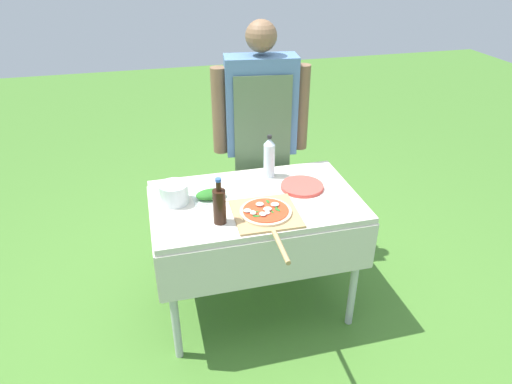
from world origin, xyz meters
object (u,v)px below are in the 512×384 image
at_px(person_cook, 261,129).
at_px(herb_container, 211,195).
at_px(oil_bottle, 219,205).
at_px(water_bottle, 269,157).
at_px(plate_stack, 302,186).
at_px(mixing_tub, 174,193).
at_px(pizza_on_peel, 266,214).
at_px(prep_table, 255,214).

distance_m(person_cook, herb_container, 0.65).
bearing_deg(person_cook, oil_bottle, 68.33).
bearing_deg(oil_bottle, water_bottle, 48.62).
bearing_deg(plate_stack, person_cook, 103.66).
distance_m(person_cook, water_bottle, 0.31).
height_order(herb_container, mixing_tub, mixing_tub).
height_order(pizza_on_peel, herb_container, herb_container).
bearing_deg(pizza_on_peel, plate_stack, 41.81).
bearing_deg(water_bottle, plate_stack, -52.77).
height_order(prep_table, plate_stack, plate_stack).
relative_size(oil_bottle, plate_stack, 1.02).
distance_m(person_cook, plate_stack, 0.53).
distance_m(oil_bottle, water_bottle, 0.57).
height_order(oil_bottle, water_bottle, water_bottle).
height_order(oil_bottle, plate_stack, oil_bottle).
bearing_deg(pizza_on_peel, water_bottle, 73.92).
relative_size(pizza_on_peel, mixing_tub, 3.75).
distance_m(pizza_on_peel, oil_bottle, 0.26).
height_order(water_bottle, mixing_tub, water_bottle).
bearing_deg(pizza_on_peel, prep_table, 94.94).
bearing_deg(water_bottle, person_cook, 85.08).
xyz_separation_m(water_bottle, mixing_tub, (-0.58, -0.17, -0.07)).
relative_size(oil_bottle, water_bottle, 0.95).
bearing_deg(water_bottle, herb_container, -154.23).
xyz_separation_m(prep_table, oil_bottle, (-0.23, -0.19, 0.20)).
distance_m(prep_table, plate_stack, 0.31).
bearing_deg(prep_table, plate_stack, 9.49).
relative_size(person_cook, herb_container, 8.11).
bearing_deg(oil_bottle, pizza_on_peel, -0.59).
xyz_separation_m(pizza_on_peel, plate_stack, (0.28, 0.24, -0.00)).
bearing_deg(person_cook, plate_stack, 110.95).
relative_size(prep_table, mixing_tub, 7.32).
distance_m(oil_bottle, mixing_tub, 0.33).
bearing_deg(pizza_on_peel, herb_container, 137.12).
bearing_deg(mixing_tub, prep_table, -8.95).
height_order(herb_container, plate_stack, herb_container).
height_order(water_bottle, plate_stack, water_bottle).
height_order(oil_bottle, herb_container, oil_bottle).
bearing_deg(mixing_tub, person_cook, 37.82).
xyz_separation_m(person_cook, herb_container, (-0.41, -0.48, -0.16)).
bearing_deg(plate_stack, pizza_on_peel, -139.47).
distance_m(person_cook, oil_bottle, 0.83).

